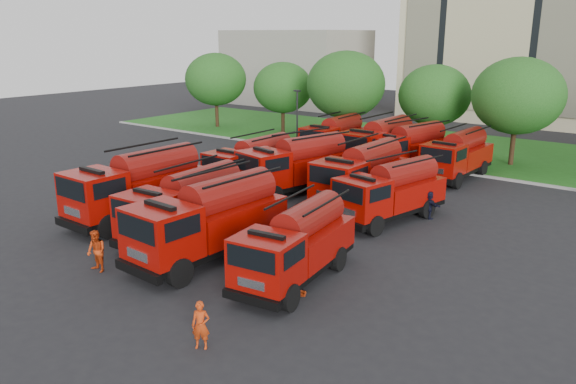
% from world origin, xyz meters
% --- Properties ---
extents(ground, '(140.00, 140.00, 0.00)m').
position_xyz_m(ground, '(0.00, 0.00, 0.00)').
color(ground, black).
rests_on(ground, ground).
extents(lawn, '(70.00, 16.00, 0.12)m').
position_xyz_m(lawn, '(0.00, 26.00, 0.06)').
color(lawn, '#1B4C14').
rests_on(lawn, ground).
extents(curb, '(70.00, 0.30, 0.14)m').
position_xyz_m(curb, '(0.00, 17.90, 0.07)').
color(curb, gray).
rests_on(curb, ground).
extents(apartment_building, '(30.00, 14.18, 25.00)m').
position_xyz_m(apartment_building, '(2.00, 47.94, 12.50)').
color(apartment_building, beige).
rests_on(apartment_building, ground).
extents(side_building, '(18.00, 12.00, 10.00)m').
position_xyz_m(side_building, '(-30.00, 44.00, 5.00)').
color(side_building, gray).
rests_on(side_building, ground).
extents(tree_0, '(6.30, 6.30, 7.70)m').
position_xyz_m(tree_0, '(-24.00, 22.00, 5.02)').
color(tree_0, '#382314').
rests_on(tree_0, ground).
extents(tree_1, '(5.71, 5.71, 6.98)m').
position_xyz_m(tree_1, '(-16.00, 23.00, 4.55)').
color(tree_1, '#382314').
rests_on(tree_1, ground).
extents(tree_2, '(6.72, 6.72, 8.22)m').
position_xyz_m(tree_2, '(-8.00, 21.50, 5.35)').
color(tree_2, '#382314').
rests_on(tree_2, ground).
extents(tree_3, '(5.88, 5.88, 7.19)m').
position_xyz_m(tree_3, '(-1.00, 24.00, 4.68)').
color(tree_3, '#382314').
rests_on(tree_3, ground).
extents(tree_4, '(6.55, 6.55, 8.01)m').
position_xyz_m(tree_4, '(6.00, 22.50, 5.22)').
color(tree_4, '#382314').
rests_on(tree_4, ground).
extents(lamp_post_0, '(0.60, 0.25, 5.11)m').
position_xyz_m(lamp_post_0, '(-10.00, 17.20, 2.90)').
color(lamp_post_0, black).
rests_on(lamp_post_0, ground).
extents(fire_truck_0, '(3.04, 8.05, 3.64)m').
position_xyz_m(fire_truck_0, '(-6.07, -2.27, 1.83)').
color(fire_truck_0, black).
rests_on(fire_truck_0, ground).
extents(fire_truck_1, '(3.03, 7.39, 3.30)m').
position_xyz_m(fire_truck_1, '(-1.88, -2.73, 1.66)').
color(fire_truck_1, black).
rests_on(fire_truck_1, ground).
extents(fire_truck_2, '(3.11, 7.85, 3.52)m').
position_xyz_m(fire_truck_2, '(0.86, -3.92, 1.77)').
color(fire_truck_2, black).
rests_on(fire_truck_2, ground).
extents(fire_truck_3, '(3.17, 6.93, 3.05)m').
position_xyz_m(fire_truck_3, '(5.22, -3.47, 1.53)').
color(fire_truck_3, black).
rests_on(fire_truck_3, ground).
extents(fire_truck_4, '(2.62, 7.06, 3.21)m').
position_xyz_m(fire_truck_4, '(-5.34, 6.14, 1.61)').
color(fire_truck_4, black).
rests_on(fire_truck_4, ground).
extents(fire_truck_5, '(4.32, 8.06, 3.49)m').
position_xyz_m(fire_truck_5, '(-2.47, 6.95, 1.76)').
color(fire_truck_5, black).
rests_on(fire_truck_5, ground).
extents(fire_truck_6, '(2.81, 7.56, 3.43)m').
position_xyz_m(fire_truck_6, '(1.86, 7.48, 1.73)').
color(fire_truck_6, black).
rests_on(fire_truck_6, ground).
extents(fire_truck_7, '(3.73, 7.21, 3.13)m').
position_xyz_m(fire_truck_7, '(4.70, 5.61, 1.57)').
color(fire_truck_7, black).
rests_on(fire_truck_7, ground).
extents(fire_truck_8, '(2.92, 7.27, 3.26)m').
position_xyz_m(fire_truck_8, '(-6.11, 17.01, 1.64)').
color(fire_truck_8, black).
rests_on(fire_truck_8, ground).
extents(fire_truck_9, '(3.01, 7.95, 3.60)m').
position_xyz_m(fire_truck_9, '(-1.49, 15.82, 1.81)').
color(fire_truck_9, black).
rests_on(fire_truck_9, ground).
extents(fire_truck_10, '(4.13, 7.80, 3.38)m').
position_xyz_m(fire_truck_10, '(0.56, 16.17, 1.70)').
color(fire_truck_10, black).
rests_on(fire_truck_10, ground).
extents(fire_truck_11, '(2.80, 7.16, 3.22)m').
position_xyz_m(fire_truck_11, '(4.14, 16.42, 1.62)').
color(fire_truck_11, black).
rests_on(fire_truck_11, ground).
extents(firefighter_0, '(0.72, 0.66, 1.59)m').
position_xyz_m(firefighter_0, '(5.88, -9.39, 0.00)').
color(firefighter_0, '#B2320D').
rests_on(firefighter_0, ground).
extents(firefighter_1, '(0.90, 0.53, 1.79)m').
position_xyz_m(firefighter_1, '(-1.85, -7.84, 0.00)').
color(firefighter_1, '#B2320D').
rests_on(firefighter_1, ground).
extents(firefighter_2, '(0.97, 1.13, 1.68)m').
position_xyz_m(firefighter_2, '(6.18, -4.47, 0.00)').
color(firefighter_2, '#B2320D').
rests_on(firefighter_2, ground).
extents(firefighter_3, '(1.14, 1.07, 1.60)m').
position_xyz_m(firefighter_3, '(4.17, -1.18, 0.00)').
color(firefighter_3, black).
rests_on(firefighter_3, ground).
extents(firefighter_4, '(0.89, 0.91, 1.57)m').
position_xyz_m(firefighter_4, '(-4.10, -0.76, 0.00)').
color(firefighter_4, black).
rests_on(firefighter_4, ground).
extents(firefighter_5, '(1.52, 1.20, 1.51)m').
position_xyz_m(firefighter_5, '(6.22, 7.13, 0.00)').
color(firefighter_5, black).
rests_on(firefighter_5, ground).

